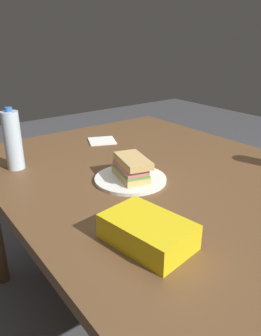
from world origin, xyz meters
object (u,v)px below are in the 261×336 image
object	(u,v)px
dining_table	(158,191)
sandwich	(131,168)
paper_plate	(130,179)
water_bottle_tall	(13,140)
chip_bag	(147,232)

from	to	relation	value
dining_table	sandwich	size ratio (longest dim) A/B	7.60
sandwich	paper_plate	bearing A→B (deg)	-168.25
paper_plate	dining_table	bearing A→B (deg)	85.07
water_bottle_tall	paper_plate	bearing A→B (deg)	38.61
chip_bag	sandwich	bearing A→B (deg)	-39.68
dining_table	water_bottle_tall	xyz separation A→B (m)	(-0.39, -0.43, 0.20)
dining_table	chip_bag	xyz separation A→B (m)	(0.33, -0.33, 0.12)
dining_table	water_bottle_tall	size ratio (longest dim) A/B	6.13
dining_table	chip_bag	bearing A→B (deg)	-45.19
dining_table	paper_plate	distance (m)	0.16
sandwich	dining_table	bearing A→B (deg)	86.83
chip_bag	water_bottle_tall	world-z (taller)	water_bottle_tall
dining_table	water_bottle_tall	world-z (taller)	water_bottle_tall
paper_plate	water_bottle_tall	bearing A→B (deg)	-141.39
dining_table	paper_plate	bearing A→B (deg)	-94.93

